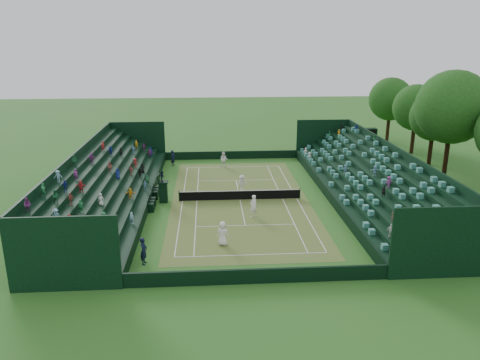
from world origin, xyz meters
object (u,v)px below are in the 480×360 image
Objects in this scene: umpire_chair at (163,189)px; player_far_east at (242,183)px; player_near_east at (253,206)px; tennis_net at (240,195)px; player_near_west at (223,234)px; player_far_west at (224,160)px.

umpire_chair is 1.84× the size of player_far_east.
player_near_east is 1.22× the size of player_far_east.
player_far_east is at bearing 81.76° from tennis_net.
umpire_chair is 1.63× the size of player_near_west.
player_near_east is 16.57m from player_far_west.
tennis_net is at bearing -119.84° from player_far_east.
umpire_chair is at bearing -60.90° from player_near_east.
player_near_west is (-1.98, -10.06, 0.41)m from tennis_net.
player_near_west is at bearing 30.71° from player_near_east.
player_far_west is 1.13× the size of player_far_east.
tennis_net is 7.04× the size of player_far_east.
player_near_west is at bearing -78.20° from player_far_west.
tennis_net is 7.30m from umpire_chair.
player_near_west reaches higher than player_far_east.
tennis_net is 4.63m from player_near_east.
player_near_west is (5.28, -9.96, -0.37)m from umpire_chair.
player_far_east is (7.67, 2.94, -0.48)m from umpire_chair.
player_near_east is at bearing -28.63° from umpire_chair.
tennis_net is 2.89m from player_far_east.
tennis_net is 6.24× the size of player_near_west.
player_near_east reaches higher than player_far_west.
umpire_chair reaches higher than player_near_east.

